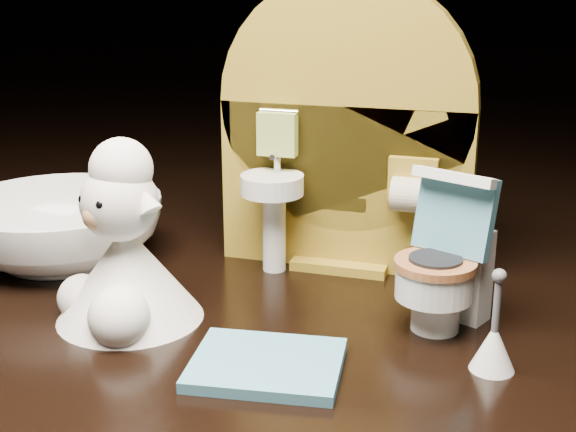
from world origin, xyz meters
name	(u,v)px	position (x,y,z in m)	size (l,w,h in m)	color
backdrop_panel	(344,143)	(0.00, 0.06, 0.07)	(0.13, 0.05, 0.15)	olive
toy_toilet	(446,270)	(0.06, 0.01, 0.03)	(0.04, 0.05, 0.07)	white
bath_mat	(267,365)	(0.00, -0.06, 0.00)	(0.06, 0.05, 0.00)	teal
toilet_brush	(494,344)	(0.08, -0.03, 0.01)	(0.02, 0.02, 0.04)	white
plush_lamb	(124,258)	(-0.08, -0.03, 0.03)	(0.07, 0.07, 0.09)	white
ceramic_bowl	(60,229)	(-0.15, 0.03, 0.02)	(0.11, 0.11, 0.03)	white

